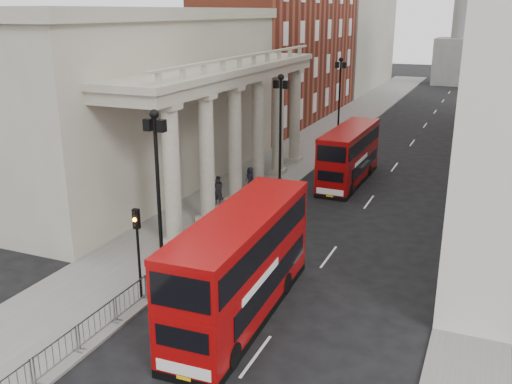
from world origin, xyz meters
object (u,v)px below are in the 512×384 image
object	(u,v)px
traffic_light	(137,237)
pedestrian_a	(218,192)
lamp_post_north	(340,95)
lamp_post_mid	(280,125)
pedestrian_c	(250,178)
bus_near	(241,263)
pedestrian_b	(218,188)
bus_far	(349,154)
lamp_post_south	(158,185)

from	to	relation	value
traffic_light	pedestrian_a	distance (m)	13.62
pedestrian_a	lamp_post_north	bearing A→B (deg)	84.20
lamp_post_mid	lamp_post_north	bearing A→B (deg)	90.00
lamp_post_north	pedestrian_c	bearing A→B (deg)	-96.90
lamp_post_mid	traffic_light	distance (m)	18.11
pedestrian_c	bus_near	bearing A→B (deg)	-39.11
pedestrian_a	pedestrian_b	distance (m)	1.11
lamp_post_north	bus_far	world-z (taller)	lamp_post_north
lamp_post_mid	pedestrian_b	xyz separation A→B (m)	(-3.11, -3.84, -3.96)
bus_near	pedestrian_c	bearing A→B (deg)	110.33
traffic_light	pedestrian_c	world-z (taller)	traffic_light
lamp_post_south	traffic_light	distance (m)	2.71
lamp_post_south	traffic_light	bearing A→B (deg)	-87.16
pedestrian_b	pedestrian_c	size ratio (longest dim) A/B	1.02
lamp_post_south	bus_far	xyz separation A→B (m)	(4.06, 20.17, -2.71)
pedestrian_c	pedestrian_b	bearing A→B (deg)	-80.69
pedestrian_c	bus_far	bearing A→B (deg)	67.43
traffic_light	bus_far	world-z (taller)	traffic_light
lamp_post_mid	traffic_light	xyz separation A→B (m)	(0.10, -18.02, -1.80)
lamp_post_north	pedestrian_a	size ratio (longest dim) A/B	4.65
pedestrian_a	pedestrian_c	bearing A→B (deg)	83.15
lamp_post_south	bus_far	world-z (taller)	lamp_post_south
traffic_light	pedestrian_a	bearing A→B (deg)	101.64
pedestrian_b	bus_near	bearing A→B (deg)	94.97
bus_far	lamp_post_north	bearing A→B (deg)	109.83
traffic_light	bus_near	distance (m)	4.80
lamp_post_south	traffic_light	size ratio (longest dim) A/B	1.93
lamp_post_mid	pedestrian_c	distance (m)	4.52
traffic_light	bus_far	size ratio (longest dim) A/B	0.44
pedestrian_a	pedestrian_b	bearing A→B (deg)	117.79
traffic_light	pedestrian_a	world-z (taller)	traffic_light
lamp_post_north	traffic_light	world-z (taller)	lamp_post_north
lamp_post_south	pedestrian_c	distance (m)	15.90
pedestrian_b	pedestrian_c	distance (m)	3.29
lamp_post_south	pedestrian_b	distance (m)	13.16
lamp_post_mid	pedestrian_c	world-z (taller)	lamp_post_mid
bus_far	pedestrian_b	bearing A→B (deg)	-130.91
lamp_post_south	pedestrian_a	bearing A→B (deg)	103.18
bus_far	pedestrian_a	size ratio (longest dim) A/B	5.46
bus_far	pedestrian_a	bearing A→B (deg)	-125.64
bus_far	pedestrian_c	distance (m)	7.92
lamp_post_south	bus_near	distance (m)	5.56
lamp_post_north	bus_far	bearing A→B (deg)	-71.07
pedestrian_b	pedestrian_c	xyz separation A→B (m)	(1.08, 3.10, -0.01)
lamp_post_north	bus_near	size ratio (longest dim) A/B	0.77
lamp_post_north	pedestrian_c	world-z (taller)	lamp_post_north
lamp_post_mid	pedestrian_b	world-z (taller)	lamp_post_mid
lamp_post_mid	lamp_post_north	world-z (taller)	same
bus_near	pedestrian_c	distance (m)	18.00
lamp_post_mid	pedestrian_b	bearing A→B (deg)	-128.97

